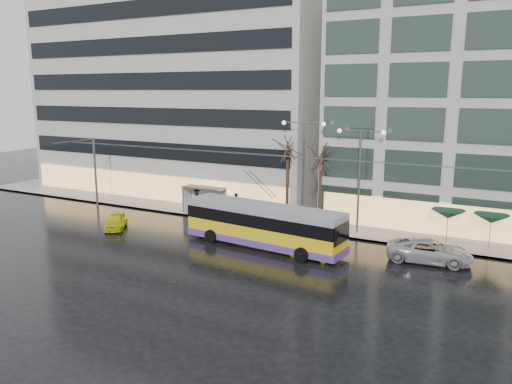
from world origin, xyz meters
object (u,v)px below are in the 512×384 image
Objects in this scene: street_lamp_near at (303,159)px; trolleybus at (263,227)px; taxi_a at (116,221)px; bus_shelter at (202,193)px.

trolleybus is at bearing -92.15° from street_lamp_near.
trolleybus is at bearing -27.99° from taxi_a.
street_lamp_near reaches higher than trolleybus.
trolleybus is 12.19m from bus_shelter.
trolleybus is at bearing -33.79° from bus_shelter.
taxi_a is at bearing -174.77° from trolleybus.
trolleybus is 13.78m from taxi_a.
trolleybus is 8.16m from street_lamp_near.
street_lamp_near is (10.38, 0.11, 4.03)m from bus_shelter.
taxi_a is (-13.69, -1.25, -0.95)m from trolleybus.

